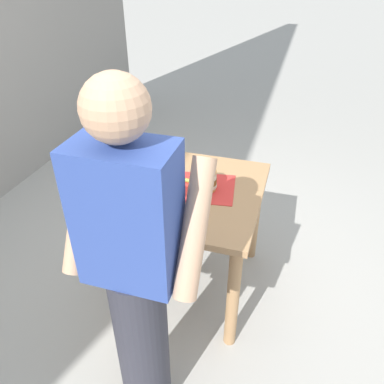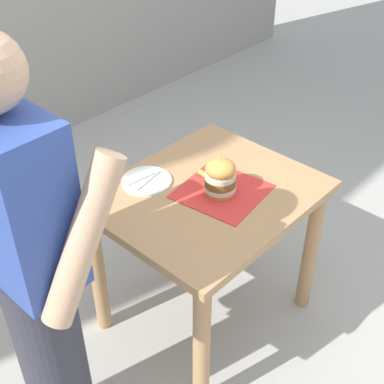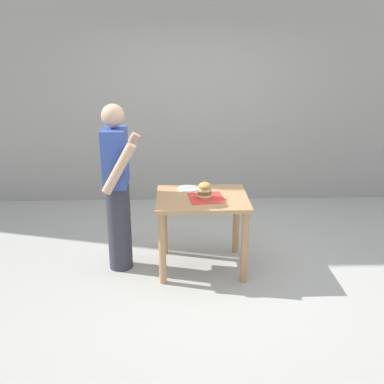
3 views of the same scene
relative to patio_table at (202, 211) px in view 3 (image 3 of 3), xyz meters
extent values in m
plane|color=#ADAAA3|center=(0.00, 0.00, -0.62)|extent=(80.00, 80.00, 0.00)
cube|color=tan|center=(0.00, 0.00, 0.13)|extent=(0.76, 0.91, 0.04)
cylinder|color=tan|center=(-0.32, -0.39, -0.25)|extent=(0.07, 0.07, 0.73)
cylinder|color=tan|center=(0.32, -0.39, -0.25)|extent=(0.07, 0.07, 0.73)
cylinder|color=tan|center=(-0.32, 0.39, -0.25)|extent=(0.07, 0.07, 0.73)
cylinder|color=tan|center=(0.32, 0.39, -0.25)|extent=(0.07, 0.07, 0.73)
cube|color=red|center=(-0.05, -0.04, 0.15)|extent=(0.38, 0.38, 0.00)
cylinder|color=gold|center=(-0.04, -0.02, 0.17)|extent=(0.13, 0.13, 0.02)
cylinder|color=beige|center=(-0.04, -0.02, 0.19)|extent=(0.14, 0.14, 0.02)
cylinder|color=brown|center=(-0.04, -0.02, 0.21)|extent=(0.13, 0.13, 0.04)
cylinder|color=beige|center=(-0.04, -0.02, 0.24)|extent=(0.13, 0.13, 0.02)
ellipsoid|color=gold|center=(-0.04, -0.02, 0.28)|extent=(0.13, 0.13, 0.08)
cylinder|color=#D1B77F|center=(-0.04, -0.02, 0.32)|extent=(0.00, 0.00, 0.05)
cylinder|color=#8EA83D|center=(0.07, -0.06, 0.17)|extent=(0.09, 0.03, 0.02)
cylinder|color=white|center=(0.24, 0.13, 0.16)|extent=(0.22, 0.22, 0.01)
cylinder|color=silver|center=(0.23, 0.13, 0.17)|extent=(0.04, 0.17, 0.01)
cylinder|color=silver|center=(0.26, 0.13, 0.17)|extent=(0.03, 0.17, 0.01)
cylinder|color=#33333D|center=(0.02, 0.84, -0.17)|extent=(0.24, 0.24, 0.90)
cube|color=#334C9E|center=(0.02, 0.84, 0.56)|extent=(0.36, 0.22, 0.56)
sphere|color=tan|center=(0.02, 0.84, 0.96)|extent=(0.22, 0.22, 0.22)
cylinder|color=tan|center=(-0.21, 0.78, 0.51)|extent=(0.09, 0.34, 0.50)
cylinder|color=tan|center=(0.25, 0.78, 0.51)|extent=(0.09, 0.34, 0.50)
camera|label=1|loc=(-0.51, 1.79, 1.36)|focal=35.00mm
camera|label=2|loc=(-1.19, 1.39, 1.50)|focal=50.00mm
camera|label=3|loc=(-4.19, 0.24, 1.65)|focal=42.00mm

